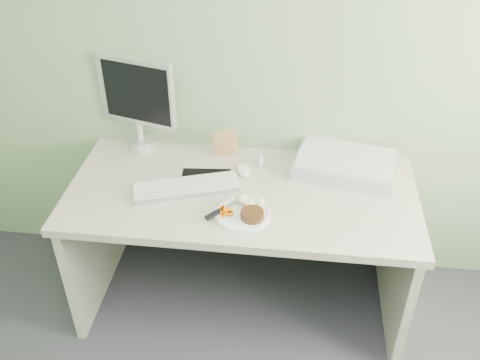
# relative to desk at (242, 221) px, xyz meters

# --- Properties ---
(wall_back) EXTENTS (3.50, 0.00, 3.50)m
(wall_back) POSITION_rel_desk_xyz_m (0.00, 0.38, 0.80)
(wall_back) COLOR gray
(wall_back) RESTS_ON floor
(desk) EXTENTS (1.60, 0.75, 0.73)m
(desk) POSITION_rel_desk_xyz_m (0.00, 0.00, 0.00)
(desk) COLOR beige
(desk) RESTS_ON floor
(plate) EXTENTS (0.24, 0.24, 0.01)m
(plate) POSITION_rel_desk_xyz_m (0.02, -0.18, 0.19)
(plate) COLOR white
(plate) RESTS_ON desk
(steak) EXTENTS (0.11, 0.11, 0.03)m
(steak) POSITION_rel_desk_xyz_m (0.07, -0.20, 0.21)
(steak) COLOR black
(steak) RESTS_ON plate
(potato_pile) EXTENTS (0.12, 0.09, 0.06)m
(potato_pile) POSITION_rel_desk_xyz_m (0.05, -0.12, 0.23)
(potato_pile) COLOR tan
(potato_pile) RESTS_ON plate
(carrot_heap) EXTENTS (0.06, 0.06, 0.03)m
(carrot_heap) POSITION_rel_desk_xyz_m (-0.04, -0.19, 0.21)
(carrot_heap) COLOR #EF6305
(carrot_heap) RESTS_ON plate
(steak_knife) EXTENTS (0.15, 0.18, 0.02)m
(steak_knife) POSITION_rel_desk_xyz_m (-0.07, -0.19, 0.21)
(steak_knife) COLOR silver
(steak_knife) RESTS_ON plate
(mousepad) EXTENTS (0.25, 0.22, 0.00)m
(mousepad) POSITION_rel_desk_xyz_m (-0.18, 0.05, 0.18)
(mousepad) COLOR black
(mousepad) RESTS_ON desk
(keyboard) EXTENTS (0.50, 0.29, 0.02)m
(keyboard) POSITION_rel_desk_xyz_m (-0.25, -0.03, 0.20)
(keyboard) COLOR white
(keyboard) RESTS_ON desk
(computer_mouse) EXTENTS (0.10, 0.13, 0.04)m
(computer_mouse) POSITION_rel_desk_xyz_m (-0.01, 0.14, 0.20)
(computer_mouse) COLOR white
(computer_mouse) RESTS_ON desk
(photo_frame) EXTENTS (0.11, 0.04, 0.14)m
(photo_frame) POSITION_rel_desk_xyz_m (-0.11, 0.28, 0.25)
(photo_frame) COLOR #9A7C48
(photo_frame) RESTS_ON desk
(eyedrop_bottle) EXTENTS (0.02, 0.02, 0.07)m
(eyedrop_bottle) POSITION_rel_desk_xyz_m (0.07, 0.22, 0.21)
(eyedrop_bottle) COLOR white
(eyedrop_bottle) RESTS_ON desk
(scanner) EXTENTS (0.52, 0.40, 0.07)m
(scanner) POSITION_rel_desk_xyz_m (0.47, 0.21, 0.22)
(scanner) COLOR #B2B4BA
(scanner) RESTS_ON desk
(monitor) EXTENTS (0.40, 0.16, 0.48)m
(monitor) POSITION_rel_desk_xyz_m (-0.55, 0.31, 0.45)
(monitor) COLOR silver
(monitor) RESTS_ON desk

